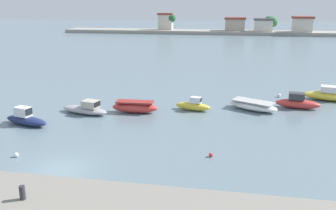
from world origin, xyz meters
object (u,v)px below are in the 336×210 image
object	(u,v)px
mooring_buoy_1	(211,155)
moored_boat_4	(193,106)
mooring_bollard	(22,193)
moored_boat_6	(297,103)
moored_boat_7	(328,95)
mooring_buoy_2	(279,95)
moored_boat_5	(253,106)
moored_boat_2	(86,109)
moored_boat_1	(26,119)
moored_boat_3	(135,107)
mooring_buoy_0	(16,155)

from	to	relation	value
mooring_buoy_1	moored_boat_4	bearing A→B (deg)	102.80
mooring_buoy_1	mooring_bollard	bearing A→B (deg)	-124.13
moored_boat_6	moored_boat_7	xyz separation A→B (m)	(3.91, 3.99, -0.02)
moored_boat_7	mooring_buoy_2	size ratio (longest dim) A/B	12.99
moored_boat_7	moored_boat_5	bearing A→B (deg)	-134.59
mooring_bollard	mooring_buoy_2	distance (m)	32.89
moored_boat_2	moored_boat_5	xyz separation A→B (m)	(16.38, 4.34, -0.03)
mooring_bollard	moored_boat_4	distance (m)	23.12
moored_boat_7	mooring_bollard	bearing A→B (deg)	-110.94
moored_boat_1	moored_boat_6	size ratio (longest dim) A/B	1.03
moored_boat_4	moored_boat_6	distance (m)	10.94
mooring_bollard	moored_boat_5	xyz separation A→B (m)	(11.03, 23.73, -2.17)
moored_boat_2	moored_boat_5	world-z (taller)	moored_boat_2
moored_boat_2	mooring_buoy_1	xyz separation A→B (m)	(12.94, -8.20, -0.33)
mooring_buoy_1	mooring_buoy_2	distance (m)	19.52
moored_boat_1	moored_boat_3	size ratio (longest dim) A/B	1.03
moored_boat_5	mooring_bollard	bearing A→B (deg)	-87.76
moored_boat_7	moored_boat_3	bearing A→B (deg)	-144.26
moored_boat_6	mooring_buoy_2	xyz separation A→B (m)	(-1.34, 4.36, -0.40)
moored_boat_2	mooring_buoy_2	xyz separation A→B (m)	(19.64, 10.13, -0.27)
moored_boat_7	mooring_buoy_2	world-z (taller)	moored_boat_7
moored_boat_1	moored_boat_7	distance (m)	32.06
moored_boat_4	mooring_buoy_0	distance (m)	17.76
mooring_bollard	moored_boat_4	world-z (taller)	mooring_bollard
moored_boat_2	mooring_buoy_0	bearing A→B (deg)	-80.92
moored_boat_5	moored_boat_1	bearing A→B (deg)	-130.29
mooring_buoy_0	mooring_buoy_2	xyz separation A→B (m)	(20.41, 20.87, 0.05)
moored_boat_1	mooring_buoy_1	xyz separation A→B (m)	(16.94, -4.08, -0.38)
mooring_buoy_1	moored_boat_7	bearing A→B (deg)	56.37
moored_boat_3	mooring_buoy_0	bearing A→B (deg)	-116.75
moored_boat_3	mooring_buoy_2	world-z (taller)	moored_boat_3
moored_boat_1	moored_boat_3	bearing A→B (deg)	46.65
mooring_buoy_0	mooring_buoy_2	size ratio (longest dim) A/B	0.78
moored_boat_7	mooring_buoy_1	world-z (taller)	moored_boat_7
moored_boat_2	moored_boat_6	world-z (taller)	moored_boat_6
moored_boat_1	moored_boat_2	world-z (taller)	moored_boat_1
moored_boat_1	moored_boat_3	distance (m)	10.24
mooring_bollard	moored_boat_4	xyz separation A→B (m)	(5.03, 22.47, -2.13)
moored_boat_5	mooring_buoy_2	xyz separation A→B (m)	(3.25, 5.79, -0.25)
moored_boat_6	moored_boat_4	bearing A→B (deg)	-157.78
moored_boat_7	mooring_buoy_1	distance (m)	21.58
moored_boat_6	mooring_buoy_1	bearing A→B (deg)	-111.99
moored_boat_4	moored_boat_6	xyz separation A→B (m)	(10.60, 2.70, 0.11)
moored_boat_7	mooring_buoy_0	size ratio (longest dim) A/B	16.74
moored_boat_5	moored_boat_6	world-z (taller)	moored_boat_6
mooring_buoy_0	mooring_buoy_1	bearing A→B (deg)	10.49
moored_boat_3	moored_boat_6	distance (m)	16.89
moored_boat_7	moored_boat_4	bearing A→B (deg)	-142.36
moored_boat_4	moored_boat_5	size ratio (longest dim) A/B	0.68
moored_boat_4	moored_boat_7	distance (m)	15.98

